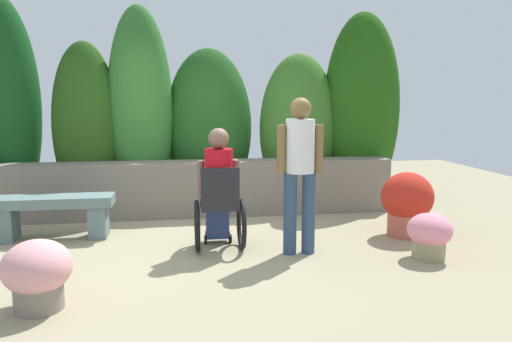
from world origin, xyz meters
The scene contains 9 objects.
ground_plane centered at (0.00, 0.00, 0.00)m, with size 13.65×13.65×0.00m, color gray.
stone_retaining_wall centered at (0.00, 1.55, 0.38)m, with size 5.85×0.43×0.77m, color slate.
hedge_backdrop centered at (0.31, 2.14, 1.34)m, with size 6.41×1.04×3.08m.
stone_bench centered at (-1.56, 0.64, 0.34)m, with size 1.39×0.38×0.51m.
person_in_wheelchair centered at (0.34, -0.05, 0.62)m, with size 0.53×0.66×1.33m.
person_standing_companion centered at (1.17, -0.33, 0.95)m, with size 0.49×0.30×1.65m.
flower_pot_purple_near centered at (2.45, -0.69, 0.25)m, with size 0.45×0.45×0.47m.
flower_pot_terracotta_by_wall centered at (-1.18, -1.37, 0.30)m, with size 0.53×0.53×0.56m.
flower_pot_red_accent centered at (2.60, 0.13, 0.41)m, with size 0.61×0.61×0.77m.
Camera 1 is at (-0.04, -5.19, 1.64)m, focal length 34.01 mm.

